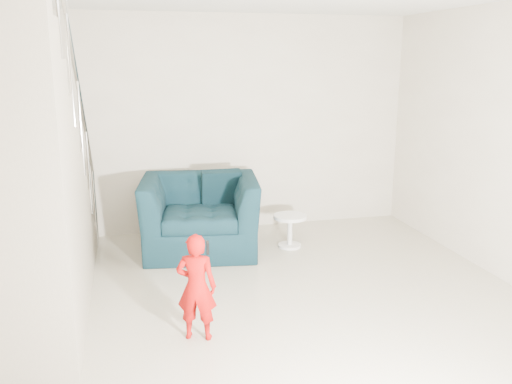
# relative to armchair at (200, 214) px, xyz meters

# --- Properties ---
(floor) EXTENTS (5.50, 5.50, 0.00)m
(floor) POSITION_rel_armchair_xyz_m (0.32, -1.98, -0.42)
(floor) COLOR tan
(floor) RESTS_ON ground
(back_wall) EXTENTS (5.00, 0.00, 5.00)m
(back_wall) POSITION_rel_armchair_xyz_m (0.32, 0.77, 0.93)
(back_wall) COLOR #B7AB95
(back_wall) RESTS_ON floor
(armchair) EXTENTS (1.45, 1.31, 0.85)m
(armchair) POSITION_rel_armchair_xyz_m (0.00, 0.00, 0.00)
(armchair) COLOR black
(armchair) RESTS_ON floor
(toddler) EXTENTS (0.37, 0.30, 0.87)m
(toddler) POSITION_rel_armchair_xyz_m (-0.31, -2.03, 0.01)
(toddler) COLOR #8C0408
(toddler) RESTS_ON floor
(side_table) EXTENTS (0.39, 0.39, 0.39)m
(side_table) POSITION_rel_armchair_xyz_m (1.03, -0.15, -0.16)
(side_table) COLOR silver
(side_table) RESTS_ON floor
(staircase) EXTENTS (1.02, 3.03, 3.62)m
(staircase) POSITION_rel_armchair_xyz_m (-1.68, -1.43, 0.52)
(staircase) COLOR #ADA089
(staircase) RESTS_ON floor
(cushion) EXTENTS (0.46, 0.22, 0.46)m
(cushion) POSITION_rel_armchair_xyz_m (0.29, 0.23, 0.24)
(cushion) COLOR black
(cushion) RESTS_ON armchair
(throw) EXTENTS (0.05, 0.52, 0.58)m
(throw) POSITION_rel_armchair_xyz_m (-0.55, 0.06, 0.11)
(throw) COLOR black
(throw) RESTS_ON armchair
(phone) EXTENTS (0.02, 0.05, 0.10)m
(phone) POSITION_rel_armchair_xyz_m (-0.22, -2.05, 0.33)
(phone) COLOR black
(phone) RESTS_ON toddler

